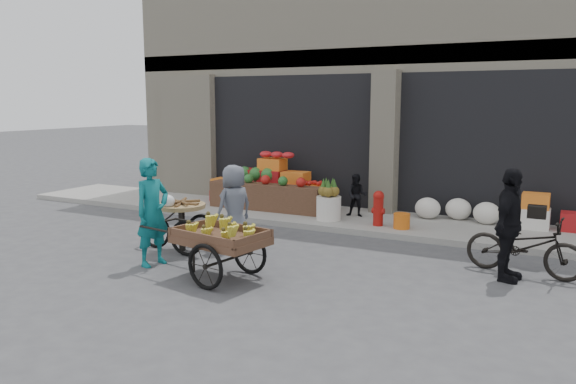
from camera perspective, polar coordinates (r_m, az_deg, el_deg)
The scene contains 15 objects.
ground at distance 8.47m, azimuth -0.78°, elevation -8.66°, with size 80.00×80.00×0.00m, color #424244.
sidewalk at distance 12.11m, azimuth 8.34°, elevation -2.98°, with size 18.00×2.20×0.12m, color gray.
building at distance 15.64m, azimuth 13.40°, elevation 11.81°, with size 14.00×6.45×7.00m.
fruit_display at distance 13.24m, azimuth -1.41°, elevation 0.85°, with size 3.10×1.12×1.24m.
pineapple_bin at distance 11.85m, azimuth 4.16°, elevation -1.65°, with size 0.52×0.52×0.50m, color silver.
fire_hydrant at distance 11.41m, azimuth 9.16°, elevation -1.49°, with size 0.22×0.22×0.71m.
orange_bucket at distance 11.26m, azimuth 11.47°, elevation -2.91°, with size 0.32×0.32×0.30m, color orange.
right_bay_goods at distance 12.08m, azimuth 21.14°, elevation -1.86°, with size 3.35×0.60×0.70m.
seated_person at distance 12.22m, azimuth 7.00°, elevation -0.34°, with size 0.45×0.35×0.93m, color black.
banana_cart at distance 8.29m, azimuth -7.11°, elevation -4.26°, with size 2.35×1.26×0.93m.
vendor_woman at distance 9.15m, azimuth -13.61°, elevation -2.00°, with size 0.63×0.41×1.72m, color #0E6B71.
tricycle_cart at distance 9.97m, azimuth -10.79°, elevation -2.73°, with size 1.45×0.94×0.95m.
vendor_grey at distance 10.00m, azimuth -5.48°, elevation -1.50°, with size 0.73×0.48×1.50m, color slate.
bicycle at distance 9.19m, azimuth 22.89°, elevation -5.05°, with size 0.60×1.72×0.90m, color black.
cyclist at distance 8.74m, azimuth 21.53°, elevation -3.12°, with size 0.98×0.41×1.66m, color black.
Camera 1 is at (3.78, -7.12, 2.61)m, focal length 35.00 mm.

